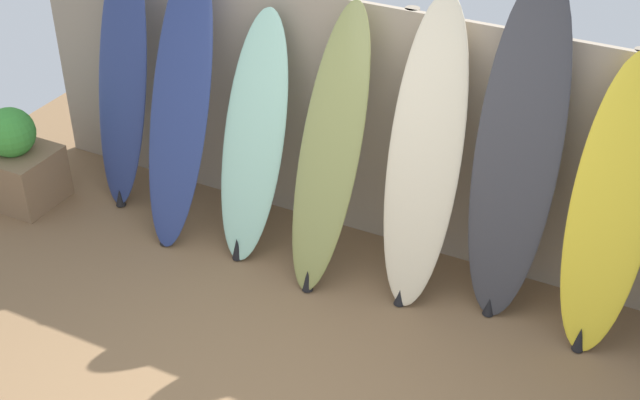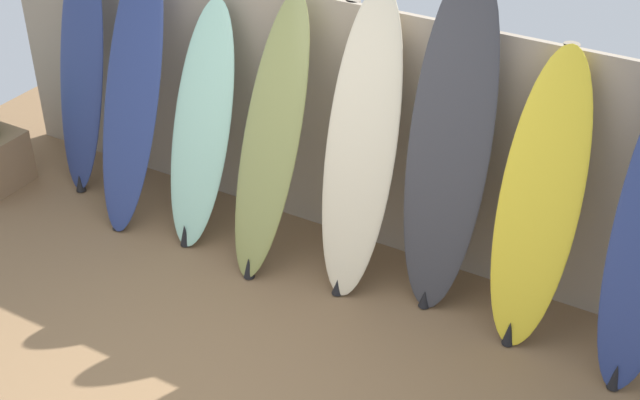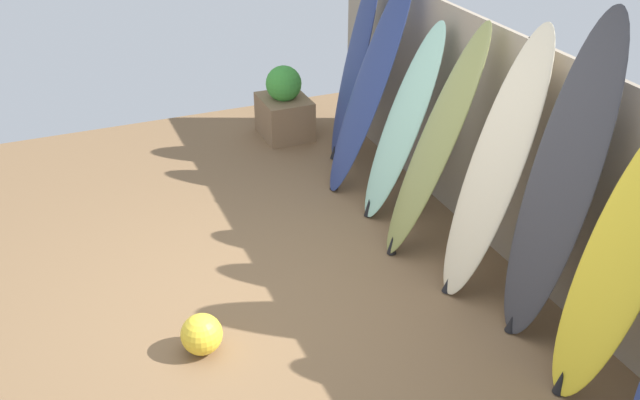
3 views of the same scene
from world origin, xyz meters
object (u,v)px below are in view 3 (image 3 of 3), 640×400
Objects in this scene: surfboard_seafoam_2 at (402,125)px; planter_box at (284,107)px; beach_ball at (202,334)px; surfboard_charcoal_5 at (559,187)px; surfboard_olive_3 at (435,145)px; surfboard_navy_0 at (355,64)px; surfboard_yellow_6 at (618,265)px; surfboard_navy_1 at (369,86)px; surfboard_cream_4 at (495,169)px.

surfboard_seafoam_2 is 2.04m from planter_box.
surfboard_charcoal_5 is at bearing 74.28° from beach_ball.
surfboard_olive_3 reaches higher than planter_box.
surfboard_navy_0 is 1.08× the size of surfboard_yellow_6.
surfboard_navy_0 is 0.63m from surfboard_navy_1.
surfboard_navy_0 is 3.61m from surfboard_yellow_6.
surfboard_olive_3 is 1.22m from surfboard_charcoal_5.
planter_box is 2.80× the size of beach_ball.
surfboard_navy_0 is at bearing -179.15° from surfboard_charcoal_5.
surfboard_navy_1 is 2.85m from beach_ball.
surfboard_cream_4 is at bearing 3.10° from surfboard_navy_1.
surfboard_cream_4 is 3.28m from planter_box.
surfboard_seafoam_2 is 2.52m from beach_ball.
surfboard_navy_0 is at bearing 167.42° from surfboard_navy_1.
surfboard_navy_0 is 1.00× the size of surfboard_navy_1.
surfboard_navy_0 is 1.11m from planter_box.
beach_ball is at bearing -29.01° from planter_box.
surfboard_olive_3 is 2.65m from planter_box.
surfboard_olive_3 is at bearing -4.77° from surfboard_seafoam_2.
surfboard_navy_0 is at bearing 179.11° from surfboard_cream_4.
surfboard_charcoal_5 is at bearing 9.14° from surfboard_olive_3.
surfboard_navy_0 is 1.18× the size of surfboard_seafoam_2.
surfboard_olive_3 is (1.19, -0.01, -0.07)m from surfboard_navy_1.
surfboard_navy_1 is at bearing -12.58° from surfboard_navy_0.
surfboard_navy_1 is at bearing 179.46° from surfboard_olive_3.
surfboard_navy_1 is 2.40m from surfboard_charcoal_5.
surfboard_seafoam_2 is 0.85× the size of surfboard_cream_4.
surfboard_cream_4 reaches higher than surfboard_yellow_6.
surfboard_navy_0 reaches higher than surfboard_seafoam_2.
surfboard_charcoal_5 is (3.00, 0.04, 0.12)m from surfboard_navy_0.
surfboard_navy_0 is 1.81m from surfboard_olive_3.
surfboard_navy_1 reaches higher than beach_ball.
surfboard_navy_0 is 2.54× the size of planter_box.
surfboard_cream_4 is 2.52× the size of planter_box.
surfboard_seafoam_2 is at bearing 11.16° from planter_box.
surfboard_yellow_6 reaches higher than surfboard_seafoam_2.
surfboard_charcoal_5 is at bearing 7.94° from planter_box.
surfboard_navy_1 is 1.01× the size of surfboard_cream_4.
surfboard_charcoal_5 is 3.87m from planter_box.
surfboard_navy_0 is 7.13× the size of beach_ball.
surfboard_cream_4 reaches higher than surfboard_olive_3.
surfboard_yellow_6 is 2.34× the size of planter_box.
beach_ball is (-1.25, -2.22, -0.78)m from surfboard_yellow_6.
surfboard_charcoal_5 reaches higher than surfboard_navy_1.
surfboard_yellow_6 is at bearing 0.17° from surfboard_navy_0.
surfboard_navy_0 reaches higher than beach_ball.
surfboard_yellow_6 is at bearing 5.00° from surfboard_olive_3.
planter_box is at bearing -173.60° from surfboard_yellow_6.
surfboard_charcoal_5 is 0.65m from surfboard_yellow_6.
surfboard_navy_1 is at bearing -176.90° from surfboard_cream_4.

